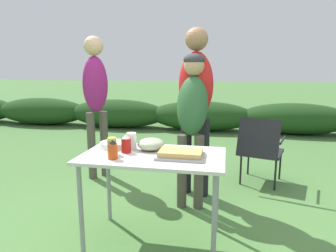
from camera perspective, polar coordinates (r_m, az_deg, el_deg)
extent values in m
plane|color=#4C7A3D|center=(2.64, -2.68, -21.02)|extent=(60.00, 60.00, 0.00)
ellipsoid|color=#1E4219|center=(8.18, -22.86, 2.64)|extent=(2.40, 0.90, 0.66)
ellipsoid|color=#1E4219|center=(7.26, -9.60, 2.40)|extent=(2.40, 0.90, 0.66)
ellipsoid|color=#1E4219|center=(6.83, 6.33, 1.94)|extent=(2.40, 0.90, 0.66)
ellipsoid|color=#1E4219|center=(6.96, 22.97, 1.30)|extent=(2.40, 0.90, 0.66)
cube|color=silver|center=(2.33, -2.84, -5.69)|extent=(1.10, 0.64, 0.02)
cylinder|color=gray|center=(2.40, -16.25, -15.17)|extent=(0.04, 0.04, 0.71)
cylinder|color=gray|center=(2.17, 8.78, -17.82)|extent=(0.04, 0.04, 0.71)
cylinder|color=gray|center=(2.84, -11.23, -10.66)|extent=(0.04, 0.04, 0.71)
cylinder|color=gray|center=(2.65, 9.27, -12.23)|extent=(0.04, 0.04, 0.71)
cube|color=#9E9EA3|center=(2.25, 2.44, -5.75)|extent=(0.36, 0.25, 0.02)
cube|color=tan|center=(2.24, 2.44, -5.06)|extent=(0.32, 0.21, 0.04)
cylinder|color=white|center=(2.56, -10.27, -3.51)|extent=(0.23, 0.23, 0.05)
ellipsoid|color=#ADBC99|center=(2.44, -3.25, -3.45)|extent=(0.22, 0.22, 0.10)
cylinder|color=white|center=(2.47, -6.97, -2.88)|extent=(0.08, 0.08, 0.14)
cylinder|color=olive|center=(2.35, -10.62, -3.99)|extent=(0.07, 0.07, 0.11)
cylinder|color=#D1CC47|center=(2.34, -10.68, -2.42)|extent=(0.07, 0.07, 0.02)
cylinder|color=#CC4214|center=(2.23, -10.49, -4.79)|extent=(0.07, 0.07, 0.11)
cone|color=black|center=(2.22, -10.56, -3.00)|extent=(0.06, 0.06, 0.03)
cylinder|color=red|center=(2.39, -7.98, -3.68)|extent=(0.08, 0.08, 0.11)
cone|color=white|center=(2.37, -8.02, -1.97)|extent=(0.07, 0.07, 0.03)
cylinder|color=#4C473D|center=(3.04, 2.65, -8.65)|extent=(0.10, 0.10, 0.75)
cylinder|color=#4C473D|center=(3.02, 5.86, -8.81)|extent=(0.10, 0.10, 0.75)
ellipsoid|color=#28562D|center=(2.99, 4.66, 4.00)|extent=(0.31, 0.44, 0.65)
sphere|color=tan|center=(3.08, 5.00, 11.42)|extent=(0.21, 0.21, 0.21)
ellipsoid|color=#333338|center=(3.08, 5.02, 12.49)|extent=(0.22, 0.22, 0.12)
cylinder|color=#4C473D|center=(3.92, -14.35, -3.69)|extent=(0.10, 0.10, 0.85)
cylinder|color=#4C473D|center=(3.98, -12.02, -3.35)|extent=(0.10, 0.10, 0.85)
ellipsoid|color=#931E70|center=(3.84, -13.68, 7.71)|extent=(0.38, 0.39, 0.69)
sphere|color=#DBAD89|center=(3.84, -14.00, 14.61)|extent=(0.24, 0.24, 0.24)
cylinder|color=black|center=(3.38, 3.45, -5.56)|extent=(0.12, 0.12, 0.87)
cylinder|color=black|center=(3.30, 6.75, -6.03)|extent=(0.12, 0.12, 0.87)
ellipsoid|color=red|center=(3.21, 5.32, 7.75)|extent=(0.45, 0.38, 0.70)
sphere|color=#936B4C|center=(3.21, 5.47, 16.16)|extent=(0.24, 0.24, 0.24)
cube|color=#232328|center=(3.86, 17.43, -4.73)|extent=(0.57, 0.57, 0.03)
cube|color=#232328|center=(3.54, 16.81, -2.28)|extent=(0.49, 0.29, 0.44)
cylinder|color=black|center=(3.77, 13.68, -8.02)|extent=(0.02, 0.02, 0.38)
cylinder|color=black|center=(3.70, 19.76, -8.72)|extent=(0.02, 0.02, 0.38)
cylinder|color=black|center=(4.14, 15.06, -6.35)|extent=(0.02, 0.02, 0.38)
cylinder|color=black|center=(4.08, 20.58, -6.95)|extent=(0.02, 0.02, 0.38)
cylinder|color=black|center=(3.86, 14.23, -1.87)|extent=(0.14, 0.40, 0.02)
cylinder|color=black|center=(3.79, 21.00, -2.52)|extent=(0.14, 0.40, 0.02)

